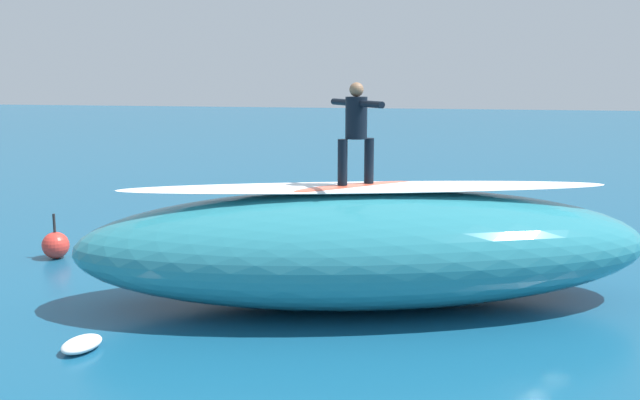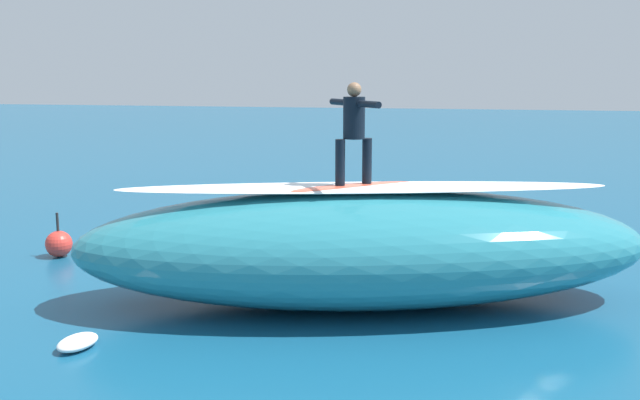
{
  "view_description": "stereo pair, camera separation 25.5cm",
  "coord_description": "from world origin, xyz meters",
  "px_view_note": "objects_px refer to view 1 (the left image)",
  "views": [
    {
      "loc": [
        -2.24,
        12.64,
        3.47
      ],
      "look_at": [
        0.27,
        0.69,
        1.32
      ],
      "focal_mm": 40.53,
      "sensor_mm": 36.0,
      "label": 1
    },
    {
      "loc": [
        -2.49,
        12.58,
        3.47
      ],
      "look_at": [
        0.27,
        0.69,
        1.32
      ],
      "focal_mm": 40.53,
      "sensor_mm": 36.0,
      "label": 2
    }
  ],
  "objects_px": {
    "surfboard_riding": "(356,187)",
    "surfer_riding": "(356,125)",
    "surfer_paddling": "(288,240)",
    "surfboard_paddling": "(293,250)",
    "buoy_marker": "(56,245)"
  },
  "relations": [
    {
      "from": "surfer_paddling",
      "to": "surfer_riding",
      "type": "bearing_deg",
      "value": -33.29
    },
    {
      "from": "surfer_paddling",
      "to": "buoy_marker",
      "type": "xyz_separation_m",
      "value": [
        4.17,
        1.45,
        0.03
      ]
    },
    {
      "from": "surfer_paddling",
      "to": "surfboard_paddling",
      "type": "bearing_deg",
      "value": 0.0
    },
    {
      "from": "surfer_riding",
      "to": "buoy_marker",
      "type": "relative_size",
      "value": 1.74
    },
    {
      "from": "surfboard_riding",
      "to": "surfer_paddling",
      "type": "distance_m",
      "value": 3.81
    },
    {
      "from": "surfboard_paddling",
      "to": "buoy_marker",
      "type": "relative_size",
      "value": 2.87
    },
    {
      "from": "surfer_riding",
      "to": "surfboard_paddling",
      "type": "height_order",
      "value": "surfer_riding"
    },
    {
      "from": "buoy_marker",
      "to": "surfer_paddling",
      "type": "bearing_deg",
      "value": -160.87
    },
    {
      "from": "surfboard_riding",
      "to": "surfer_riding",
      "type": "xyz_separation_m",
      "value": [
        0.0,
        0.0,
        0.92
      ]
    },
    {
      "from": "surfboard_riding",
      "to": "surfer_paddling",
      "type": "xyz_separation_m",
      "value": [
        1.82,
        -2.96,
        -1.57
      ]
    },
    {
      "from": "surfboard_riding",
      "to": "buoy_marker",
      "type": "bearing_deg",
      "value": -53.01
    },
    {
      "from": "surfboard_paddling",
      "to": "buoy_marker",
      "type": "xyz_separation_m",
      "value": [
        4.29,
        1.39,
        0.21
      ]
    },
    {
      "from": "surfboard_paddling",
      "to": "surfer_paddling",
      "type": "distance_m",
      "value": 0.23
    },
    {
      "from": "surfboard_riding",
      "to": "buoy_marker",
      "type": "height_order",
      "value": "surfboard_riding"
    },
    {
      "from": "surfer_riding",
      "to": "surfboard_paddling",
      "type": "xyz_separation_m",
      "value": [
        1.7,
        -2.9,
        -2.67
      ]
    }
  ]
}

